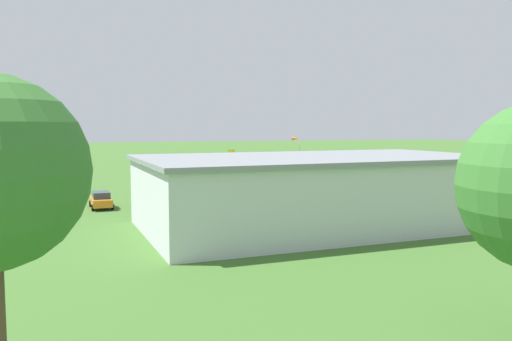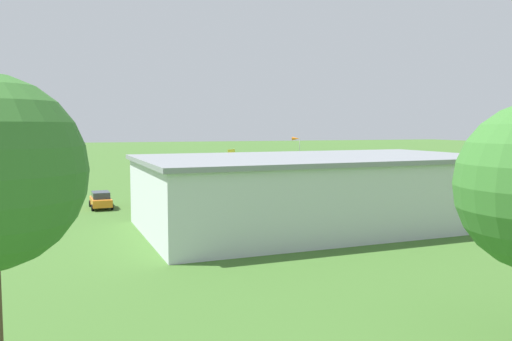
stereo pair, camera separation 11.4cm
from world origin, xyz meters
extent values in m
plane|color=#3D6628|center=(0.00, 0.00, 0.00)|extent=(400.00, 400.00, 0.00)
cube|color=silver|center=(-3.74, 40.11, 2.72)|extent=(28.51, 16.55, 5.43)
cube|color=gray|center=(-3.74, 40.11, 5.61)|extent=(29.14, 17.18, 0.35)
cube|color=#384251|center=(-3.35, 32.50, 2.23)|extent=(9.71, 0.66, 4.45)
cylinder|color=yellow|center=(-9.96, 2.13, 2.71)|extent=(5.81, 2.29, 1.65)
cone|color=black|center=(-13.04, 2.75, 2.45)|extent=(0.92, 0.97, 0.89)
cube|color=silver|center=(-10.60, 2.26, 2.48)|extent=(2.80, 7.66, 0.23)
cube|color=silver|center=(-11.05, 2.35, 3.93)|extent=(2.80, 7.66, 0.23)
cube|color=yellow|center=(-7.60, 1.66, 4.01)|extent=(1.20, 0.34, 1.39)
cube|color=silver|center=(-7.51, 1.64, 2.92)|extent=(1.40, 2.73, 0.15)
cylinder|color=black|center=(-10.21, 3.15, 1.32)|extent=(0.66, 0.26, 0.64)
cylinder|color=black|center=(-10.58, 1.29, 1.32)|extent=(0.66, 0.26, 0.64)
cylinder|color=#332D28|center=(-10.35, 4.68, 3.20)|extent=(0.21, 0.12, 1.48)
cylinder|color=#332D28|center=(-11.30, -0.06, 3.20)|extent=(0.21, 0.12, 1.48)
cube|color=gold|center=(-16.40, 24.32, 0.71)|extent=(2.30, 4.16, 0.78)
cube|color=#2D3842|center=(-16.40, 24.32, 1.42)|extent=(1.84, 2.41, 0.65)
cylinder|color=black|center=(-17.47, 25.52, 0.32)|extent=(0.31, 0.67, 0.64)
cylinder|color=black|center=(-15.74, 25.78, 0.32)|extent=(0.31, 0.67, 0.64)
cylinder|color=black|center=(-17.07, 22.86, 0.32)|extent=(0.31, 0.67, 0.64)
cylinder|color=black|center=(-15.34, 23.12, 0.32)|extent=(0.31, 0.67, 0.64)
cube|color=red|center=(6.01, 24.45, 0.69)|extent=(2.23, 4.23, 0.74)
cube|color=#2D3842|center=(6.01, 24.45, 1.32)|extent=(1.83, 2.43, 0.53)
cylinder|color=black|center=(4.96, 25.73, 0.32)|extent=(0.28, 0.66, 0.64)
cylinder|color=black|center=(6.78, 25.92, 0.32)|extent=(0.28, 0.66, 0.64)
cylinder|color=black|center=(5.24, 22.98, 0.32)|extent=(0.28, 0.66, 0.64)
cylinder|color=black|center=(7.06, 23.17, 0.32)|extent=(0.28, 0.66, 0.64)
cube|color=orange|center=(12.70, 24.85, 0.68)|extent=(2.09, 4.40, 0.73)
cube|color=#2D3842|center=(12.70, 24.85, 1.36)|extent=(1.76, 2.50, 0.62)
cylinder|color=black|center=(11.70, 26.25, 0.32)|extent=(0.26, 0.65, 0.64)
cylinder|color=black|center=(13.54, 26.36, 0.32)|extent=(0.26, 0.65, 0.64)
cylinder|color=black|center=(11.87, 23.33, 0.32)|extent=(0.26, 0.65, 0.64)
cylinder|color=black|center=(13.71, 23.44, 0.32)|extent=(0.26, 0.65, 0.64)
cube|color=#B7B7BC|center=(19.35, 26.88, 0.66)|extent=(2.21, 4.27, 0.68)
cube|color=#2D3842|center=(19.35, 26.88, 1.31)|extent=(1.82, 2.45, 0.61)
cylinder|color=black|center=(18.57, 28.36, 0.32)|extent=(0.28, 0.66, 0.64)
cylinder|color=black|center=(20.39, 28.19, 0.32)|extent=(0.28, 0.66, 0.64)
cylinder|color=black|center=(18.31, 25.58, 0.32)|extent=(0.28, 0.66, 0.64)
cylinder|color=black|center=(20.13, 25.40, 0.32)|extent=(0.28, 0.66, 0.64)
cylinder|color=#B23333|center=(3.00, 21.06, 0.40)|extent=(0.45, 0.45, 0.79)
cylinder|color=orange|center=(3.00, 21.06, 1.07)|extent=(0.53, 0.53, 0.56)
sphere|color=#9E704C|center=(3.00, 21.06, 1.46)|extent=(0.21, 0.21, 0.21)
cylinder|color=#B23333|center=(-3.61, 21.95, 0.41)|extent=(0.40, 0.40, 0.82)
cylinder|color=#3F3F47|center=(-3.61, 21.95, 1.11)|extent=(0.48, 0.48, 0.58)
sphere|color=beige|center=(-3.61, 21.95, 1.51)|extent=(0.22, 0.22, 0.22)
cylinder|color=beige|center=(1.13, 20.54, 0.42)|extent=(0.37, 0.37, 0.83)
cylinder|color=beige|center=(1.13, 20.54, 1.13)|extent=(0.44, 0.44, 0.59)
sphere|color=beige|center=(1.13, 20.54, 1.53)|extent=(0.23, 0.23, 0.23)
cylinder|color=navy|center=(-16.93, 27.58, 0.43)|extent=(0.33, 0.33, 0.85)
cylinder|color=#3F3F47|center=(-16.93, 27.58, 1.15)|extent=(0.39, 0.39, 0.60)
sphere|color=brown|center=(-16.93, 27.58, 1.57)|extent=(0.23, 0.23, 0.23)
cylinder|color=navy|center=(2.63, 25.10, 0.41)|extent=(0.34, 0.34, 0.83)
cylinder|color=orange|center=(2.63, 25.10, 1.12)|extent=(0.41, 0.41, 0.59)
sphere|color=brown|center=(2.63, 25.10, 1.53)|extent=(0.22, 0.22, 0.22)
cylinder|color=silver|center=(-21.22, -3.31, 3.13)|extent=(0.12, 0.12, 6.26)
cone|color=orange|center=(-20.52, -3.31, 6.11)|extent=(1.39, 1.28, 0.60)
camera|label=1|loc=(14.55, 78.25, 8.16)|focal=36.19mm
camera|label=2|loc=(14.44, 78.29, 8.16)|focal=36.19mm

